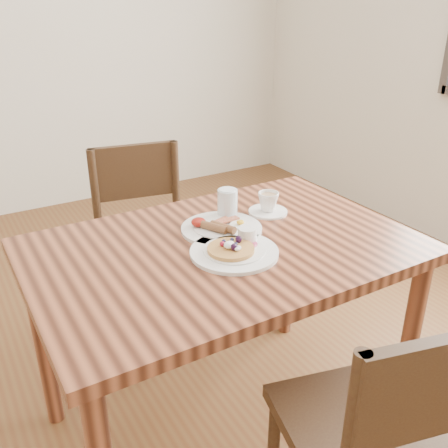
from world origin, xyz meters
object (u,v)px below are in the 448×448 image
dining_table (224,271)px  chair_near (383,434)px  pancake_plate (235,249)px  water_glass (227,204)px  breakfast_plate (221,228)px  chair_far (145,239)px  teacup_saucer (268,204)px

dining_table → chair_near: bearing=-83.7°
pancake_plate → water_glass: bearing=63.8°
chair_near → dining_table: bearing=110.2°
water_glass → breakfast_plate: bearing=-132.6°
chair_far → water_glass: (0.13, -0.48, 0.31)m
dining_table → water_glass: (0.12, 0.17, 0.15)m
dining_table → water_glass: size_ratio=11.68×
pancake_plate → teacup_saucer: teacup_saucer is taller
breakfast_plate → teacup_saucer: bearing=11.1°
breakfast_plate → chair_near: bearing=-87.6°
pancake_plate → breakfast_plate: (0.04, 0.16, -0.00)m
dining_table → breakfast_plate: 0.15m
chair_near → breakfast_plate: size_ratio=3.26×
breakfast_plate → water_glass: bearing=47.4°
water_glass → dining_table: bearing=-124.0°
breakfast_plate → teacup_saucer: teacup_saucer is taller
chair_far → pancake_plate: chair_far is taller
chair_far → pancake_plate: bearing=100.9°
dining_table → chair_far: (-0.01, 0.66, -0.16)m
teacup_saucer → water_glass: 0.15m
dining_table → chair_far: bearing=91.0°
chair_far → water_glass: bearing=115.2°
pancake_plate → teacup_saucer: bearing=37.3°
dining_table → breakfast_plate: size_ratio=4.44×
chair_near → pancake_plate: 0.63m
chair_near → pancake_plate: size_ratio=3.26×
breakfast_plate → teacup_saucer: size_ratio=1.93×
pancake_plate → chair_far: bearing=90.7°
pancake_plate → breakfast_plate: bearing=75.0°
chair_near → teacup_saucer: size_ratio=6.29×
water_glass → pancake_plate: bearing=-116.2°
pancake_plate → teacup_saucer: (0.27, 0.20, 0.02)m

